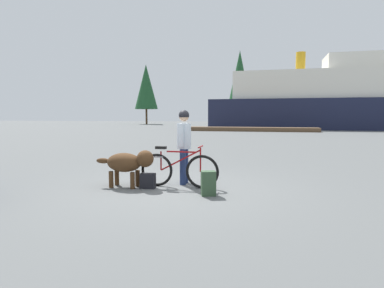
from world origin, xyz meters
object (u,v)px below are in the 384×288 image
(handbag_pannier, at_px, (148,181))
(person_cyclist, at_px, (184,140))
(dog, at_px, (128,163))
(backpack, at_px, (208,183))
(ferry_boat, at_px, (330,102))
(sailboat_moored, at_px, (250,123))
(bicycle, at_px, (179,170))

(handbag_pannier, bearing_deg, person_cyclist, 44.94)
(dog, height_order, handbag_pannier, dog)
(dog, relative_size, backpack, 2.78)
(handbag_pannier, bearing_deg, ferry_boat, 74.74)
(handbag_pannier, height_order, sailboat_moored, sailboat_moored)
(bicycle, bearing_deg, person_cyclist, 86.78)
(dog, xyz_separation_m, sailboat_moored, (0.26, 39.99, -0.03))
(person_cyclist, distance_m, backpack, 1.43)
(dog, distance_m, sailboat_moored, 39.99)
(bicycle, distance_m, dog, 1.11)
(bicycle, relative_size, sailboat_moored, 0.22)
(bicycle, height_order, dog, bicycle)
(bicycle, bearing_deg, ferry_boat, 75.60)
(bicycle, relative_size, handbag_pannier, 5.42)
(bicycle, distance_m, person_cyclist, 0.73)
(sailboat_moored, bearing_deg, backpack, -87.75)
(handbag_pannier, bearing_deg, backpack, -12.40)
(backpack, height_order, handbag_pannier, backpack)
(person_cyclist, bearing_deg, bicycle, -93.22)
(backpack, bearing_deg, handbag_pannier, 167.60)
(handbag_pannier, bearing_deg, dog, 179.14)
(backpack, distance_m, ferry_boat, 35.51)
(backpack, relative_size, handbag_pannier, 1.49)
(person_cyclist, relative_size, handbag_pannier, 5.21)
(ferry_boat, bearing_deg, dog, -105.97)
(person_cyclist, bearing_deg, backpack, -51.57)
(person_cyclist, distance_m, ferry_boat, 34.72)
(person_cyclist, height_order, handbag_pannier, person_cyclist)
(person_cyclist, xyz_separation_m, handbag_pannier, (-0.64, -0.64, -0.86))
(dog, bearing_deg, handbag_pannier, -0.86)
(bicycle, distance_m, backpack, 0.96)
(ferry_boat, relative_size, sailboat_moored, 3.42)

